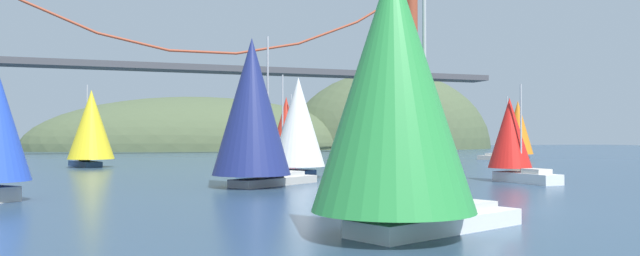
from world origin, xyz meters
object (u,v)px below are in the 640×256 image
at_px(sailboat_white_mainsail, 297,125).
at_px(sailboat_scarlet_sail, 287,128).
at_px(sailboat_navy_sail, 253,109).
at_px(sailboat_orange_sail, 517,129).
at_px(sailboat_yellow_sail, 91,126).
at_px(sailboat_green_sail, 395,90).
at_px(sailboat_red_spinnaker, 512,138).

height_order(sailboat_white_mainsail, sailboat_scarlet_sail, sailboat_scarlet_sail).
bearing_deg(sailboat_navy_sail, sailboat_scarlet_sail, 70.69).
xyz_separation_m(sailboat_orange_sail, sailboat_yellow_sail, (-57.97, -0.01, 0.16)).
bearing_deg(sailboat_green_sail, sailboat_white_mainsail, 79.20).
distance_m(sailboat_scarlet_sail, sailboat_green_sail, 63.55).
distance_m(sailboat_red_spinnaker, sailboat_yellow_sail, 46.51).
bearing_deg(sailboat_orange_sail, sailboat_yellow_sail, -179.99).
xyz_separation_m(sailboat_red_spinnaker, sailboat_yellow_sail, (-31.48, 34.21, 1.28)).
relative_size(sailboat_orange_sail, sailboat_yellow_sail, 0.99).
xyz_separation_m(sailboat_scarlet_sail, sailboat_navy_sail, (-13.97, -39.86, 0.68)).
relative_size(sailboat_white_mainsail, sailboat_green_sail, 0.86).
distance_m(sailboat_white_mainsail, sailboat_scarlet_sail, 32.37).
distance_m(sailboat_red_spinnaker, sailboat_navy_sail, 20.35).
bearing_deg(sailboat_white_mainsail, sailboat_navy_sail, -124.30).
bearing_deg(sailboat_red_spinnaker, sailboat_green_sail, -134.51).
bearing_deg(sailboat_yellow_sail, sailboat_navy_sail, -70.90).
relative_size(sailboat_red_spinnaker, sailboat_orange_sail, 0.80).
bearing_deg(sailboat_green_sail, sailboat_red_spinnaker, 45.49).
bearing_deg(sailboat_yellow_sail, sailboat_red_spinnaker, -47.38).
bearing_deg(sailboat_yellow_sail, sailboat_scarlet_sail, 15.96).
bearing_deg(sailboat_yellow_sail, sailboat_white_mainsail, -54.60).
relative_size(sailboat_scarlet_sail, sailboat_red_spinnaker, 1.24).
bearing_deg(sailboat_orange_sail, sailboat_red_spinnaker, -127.75).
bearing_deg(sailboat_green_sail, sailboat_yellow_sail, 101.63).
height_order(sailboat_red_spinnaker, sailboat_navy_sail, sailboat_navy_sail).
xyz_separation_m(sailboat_white_mainsail, sailboat_red_spinnaker, (14.36, -10.11, -1.12)).
distance_m(sailboat_white_mainsail, sailboat_orange_sail, 47.43).
height_order(sailboat_scarlet_sail, sailboat_red_spinnaker, sailboat_scarlet_sail).
xyz_separation_m(sailboat_white_mainsail, sailboat_navy_sail, (-5.83, -8.54, 0.90)).
relative_size(sailboat_red_spinnaker, sailboat_navy_sail, 0.70).
bearing_deg(sailboat_white_mainsail, sailboat_red_spinnaker, -35.16).
height_order(sailboat_white_mainsail, sailboat_yellow_sail, sailboat_yellow_sail).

